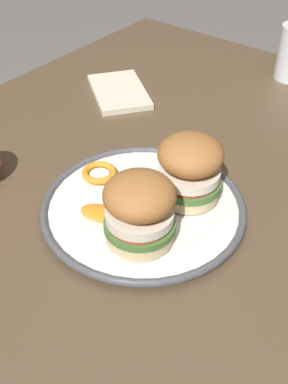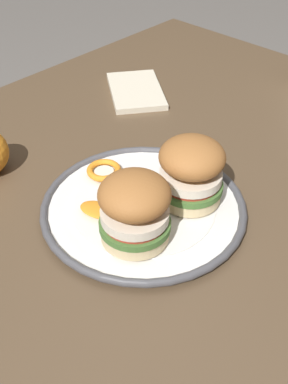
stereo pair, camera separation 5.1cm
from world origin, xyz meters
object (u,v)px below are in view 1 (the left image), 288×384
dining_table (160,238)px  sandwich_half_left (190,168)px  sandwich_half_right (140,209)px  dinner_plate (144,208)px

dining_table → sandwich_half_left: sandwich_half_left is taller
dining_table → sandwich_half_left: bearing=-71.9°
sandwich_half_left → sandwich_half_right: size_ratio=0.86×
dinner_plate → sandwich_half_right: sandwich_half_right is taller
sandwich_half_left → sandwich_half_right: same height
sandwich_half_left → sandwich_half_right: bearing=179.3°
dinner_plate → sandwich_half_left: 0.09m
dining_table → dinner_plate: 0.11m
dinner_plate → sandwich_half_left: (0.06, -0.04, 0.06)m
sandwich_half_left → dining_table: bearing=108.1°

